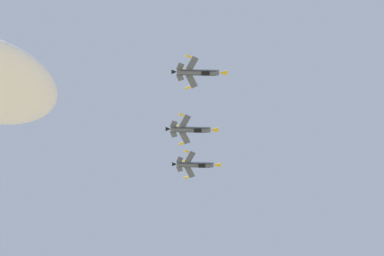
# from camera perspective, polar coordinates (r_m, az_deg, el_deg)

# --- Properties ---
(fighter_jet_lead) EXTENTS (15.66, 10.03, 4.60)m
(fighter_jet_lead) POSITION_cam_1_polar(r_m,az_deg,el_deg) (168.48, 0.45, -4.08)
(fighter_jet_lead) COLOR #4C5666
(fighter_jet_left_wing) EXTENTS (15.66, 10.03, 4.60)m
(fighter_jet_left_wing) POSITION_cam_1_polar(r_m,az_deg,el_deg) (155.16, -0.06, -0.16)
(fighter_jet_left_wing) COLOR #4C5666
(fighter_jet_right_wing) EXTENTS (15.66, 10.17, 4.38)m
(fighter_jet_right_wing) POSITION_cam_1_polar(r_m,az_deg,el_deg) (147.69, 0.77, 6.20)
(fighter_jet_right_wing) COLOR #4C5666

